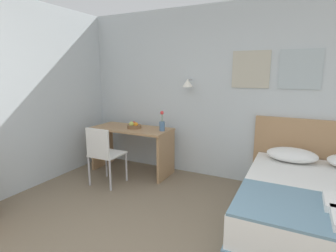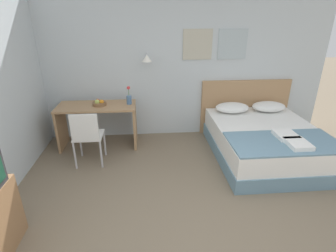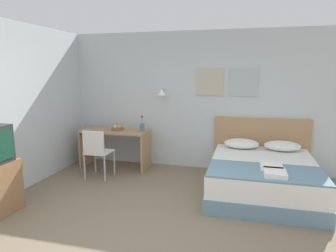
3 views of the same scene
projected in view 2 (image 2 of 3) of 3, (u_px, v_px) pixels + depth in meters
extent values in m
plane|color=#756651|center=(209.00, 250.00, 2.64)|extent=(24.00, 24.00, 0.00)
cube|color=silver|center=(177.00, 66.00, 4.76)|extent=(5.60, 0.06, 2.65)
cube|color=#B7B29E|center=(198.00, 44.00, 4.60)|extent=(0.52, 0.02, 0.52)
cube|color=#A8B7BC|center=(233.00, 44.00, 4.65)|extent=(0.52, 0.02, 0.52)
cylinder|color=#B2B2B7|center=(147.00, 54.00, 4.53)|extent=(0.02, 0.16, 0.02)
cone|color=white|center=(147.00, 58.00, 4.47)|extent=(0.17, 0.17, 0.12)
cube|color=#66899E|center=(263.00, 150.00, 4.36)|extent=(1.60, 1.97, 0.22)
cube|color=white|center=(265.00, 136.00, 4.26)|extent=(1.57, 1.93, 0.31)
cube|color=#A87F56|center=(244.00, 107.00, 5.13)|extent=(1.72, 0.06, 1.05)
ellipsoid|color=white|center=(232.00, 108.00, 4.80)|extent=(0.61, 0.41, 0.17)
ellipsoid|color=white|center=(269.00, 107.00, 4.86)|extent=(0.61, 0.41, 0.17)
cube|color=#66899E|center=(285.00, 142.00, 3.67)|extent=(1.55, 0.79, 0.02)
cube|color=white|center=(286.00, 135.00, 3.78)|extent=(0.29, 0.33, 0.06)
cube|color=white|center=(298.00, 144.00, 3.53)|extent=(0.28, 0.35, 0.06)
cube|color=#A87F56|center=(96.00, 106.00, 4.47)|extent=(1.32, 0.60, 0.03)
cube|color=#A87F56|center=(61.00, 128.00, 4.57)|extent=(0.04, 0.55, 0.72)
cube|color=#A87F56|center=(135.00, 125.00, 4.67)|extent=(0.04, 0.55, 0.72)
cube|color=white|center=(89.00, 135.00, 4.05)|extent=(0.43, 0.43, 0.02)
cube|color=white|center=(84.00, 128.00, 3.78)|extent=(0.40, 0.03, 0.41)
cylinder|color=#B7B7BC|center=(81.00, 144.00, 4.31)|extent=(0.03, 0.03, 0.45)
cylinder|color=#B7B7BC|center=(105.00, 143.00, 4.34)|extent=(0.03, 0.03, 0.45)
cylinder|color=#B7B7BC|center=(75.00, 156.00, 3.95)|extent=(0.03, 0.03, 0.45)
cylinder|color=#B7B7BC|center=(101.00, 154.00, 3.98)|extent=(0.03, 0.03, 0.45)
cylinder|color=brown|center=(100.00, 104.00, 4.45)|extent=(0.23, 0.23, 0.05)
sphere|color=orange|center=(102.00, 102.00, 4.42)|extent=(0.07, 0.07, 0.07)
sphere|color=red|center=(98.00, 101.00, 4.46)|extent=(0.07, 0.07, 0.07)
sphere|color=#B2C156|center=(97.00, 102.00, 4.40)|extent=(0.08, 0.08, 0.08)
cylinder|color=#4C7099|center=(129.00, 100.00, 4.50)|extent=(0.09, 0.09, 0.15)
cylinder|color=#3D7538|center=(129.00, 92.00, 4.44)|extent=(0.01, 0.01, 0.14)
sphere|color=#DB3838|center=(128.00, 88.00, 4.42)|extent=(0.06, 0.06, 0.06)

